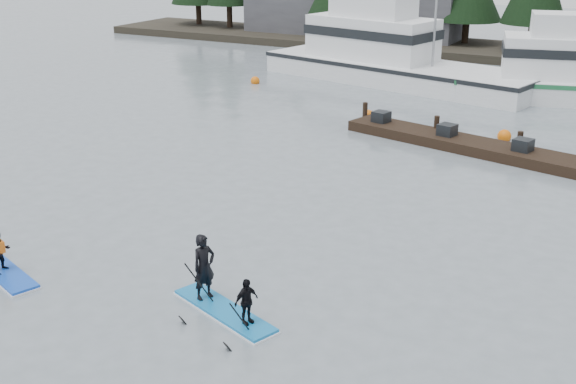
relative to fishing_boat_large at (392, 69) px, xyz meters
The scene contains 11 objects.
ground 29.70m from the fishing_boat_large, 80.04° to the right, with size 160.00×160.00×0.00m, color slate.
far_shore 13.76m from the fishing_boat_large, 68.06° to the left, with size 70.00×8.00×0.60m, color #2D281E.
treeline 13.77m from the fishing_boat_large, 68.06° to the left, with size 60.00×4.00×8.00m, color black, non-canonical shape.
waterfront_building 17.30m from the fishing_boat_large, 121.00° to the left, with size 18.00×6.00×5.00m, color #4C4C51.
fishing_boat_large is the anchor object (origin of this frame).
floating_dock 15.41m from the fishing_boat_large, 54.21° to the right, with size 13.48×1.80×0.45m, color black.
buoy_b 9.53m from the fishing_boat_large, 76.44° to the right, with size 0.57×0.57×0.57m, color orange.
buoy_d 13.55m from the fishing_boat_large, 47.51° to the right, with size 0.62×0.62×0.62m, color orange.
buoy_a 8.49m from the fishing_boat_large, 148.11° to the right, with size 0.55×0.55×0.55m, color orange.
paddleboard_solo 30.13m from the fishing_boat_large, 90.31° to the right, with size 3.19×1.78×1.76m.
paddleboard_duo 29.70m from the fishing_boat_large, 77.77° to the right, with size 3.36×1.92×2.35m.
Camera 1 is at (10.18, -13.06, 9.06)m, focal length 45.00 mm.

